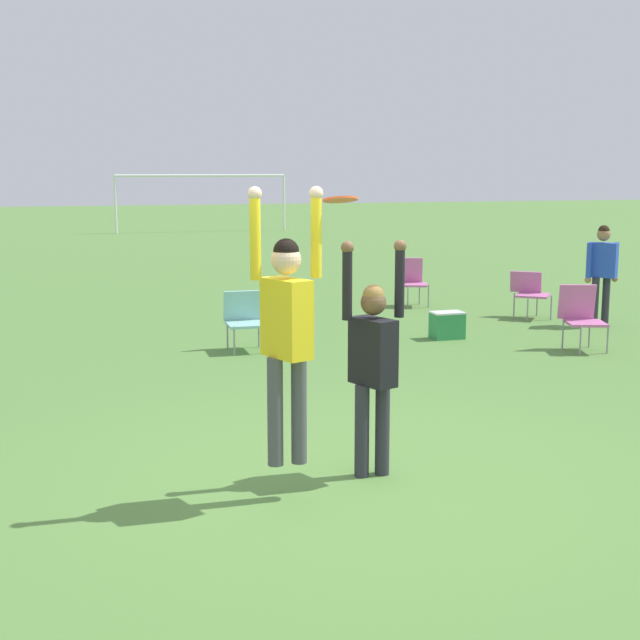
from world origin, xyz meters
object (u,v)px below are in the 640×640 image
(camping_chair_2, at_px, (245,317))
(person_spectator_far, at_px, (602,266))
(frisbee, at_px, (340,200))
(camping_chair_0, at_px, (412,278))
(person_defending, at_px, (373,355))
(cooler_box, at_px, (447,325))
(camping_chair_1, at_px, (530,291))
(camping_chair_4, at_px, (581,314))
(person_jumping, at_px, (287,320))

(camping_chair_2, bearing_deg, person_spectator_far, -175.29)
(frisbee, relative_size, camping_chair_0, 0.30)
(camping_chair_2, bearing_deg, person_defending, 90.74)
(frisbee, bearing_deg, cooler_box, 57.25)
(frisbee, bearing_deg, camping_chair_1, 50.14)
(camping_chair_0, bearing_deg, frisbee, 85.59)
(frisbee, height_order, person_spectator_far, frisbee)
(camping_chair_4, bearing_deg, person_jumping, 56.96)
(camping_chair_4, height_order, cooler_box, camping_chair_4)
(frisbee, distance_m, camping_chair_4, 6.80)
(camping_chair_0, height_order, camping_chair_2, camping_chair_0)
(camping_chair_0, distance_m, camping_chair_1, 2.33)
(camping_chair_2, bearing_deg, person_jumping, 82.87)
(camping_chair_2, height_order, cooler_box, camping_chair_2)
(frisbee, xyz_separation_m, camping_chair_2, (0.51, 5.65, -1.80))
(camping_chair_2, distance_m, camping_chair_4, 4.71)
(frisbee, distance_m, camping_chair_2, 5.96)
(person_jumping, bearing_deg, cooler_box, -55.72)
(camping_chair_1, distance_m, person_spectator_far, 1.33)
(camping_chair_1, distance_m, camping_chair_2, 5.42)
(person_defending, xyz_separation_m, person_spectator_far, (6.11, 5.68, -0.04))
(camping_chair_1, height_order, person_spectator_far, person_spectator_far)
(cooler_box, bearing_deg, camping_chair_0, 76.04)
(frisbee, bearing_deg, person_jumping, -169.95)
(frisbee, distance_m, cooler_box, 6.96)
(frisbee, relative_size, camping_chair_1, 0.32)
(frisbee, bearing_deg, camping_chair_0, 63.46)
(person_jumping, height_order, camping_chair_4, person_jumping)
(frisbee, xyz_separation_m, camping_chair_0, (4.39, 8.80, -1.76))
(person_jumping, distance_m, frisbee, 0.99)
(camping_chair_1, height_order, camping_chair_4, camping_chair_4)
(camping_chair_0, height_order, camping_chair_4, camping_chair_4)
(person_defending, xyz_separation_m, camping_chair_4, (4.65, 4.02, -0.50))
(camping_chair_4, bearing_deg, camping_chair_0, -63.73)
(person_defending, relative_size, cooler_box, 4.07)
(camping_chair_0, relative_size, camping_chair_4, 0.97)
(camping_chair_1, bearing_deg, cooler_box, 70.18)
(camping_chair_0, bearing_deg, person_spectator_far, 147.67)
(person_spectator_far, bearing_deg, camping_chair_2, -129.48)
(person_jumping, relative_size, camping_chair_1, 2.56)
(frisbee, distance_m, camping_chair_1, 9.19)
(person_defending, relative_size, person_spectator_far, 1.19)
(camping_chair_2, bearing_deg, frisbee, 87.19)
(camping_chair_4, bearing_deg, frisbee, 58.84)
(person_spectator_far, relative_size, cooler_box, 3.42)
(frisbee, bearing_deg, person_spectator_far, 42.35)
(frisbee, xyz_separation_m, camping_chair_1, (5.78, 6.92, -1.81))
(camping_chair_2, bearing_deg, camping_chair_0, -138.62)
(camping_chair_0, bearing_deg, person_defending, 86.94)
(frisbee, relative_size, camping_chair_4, 0.29)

